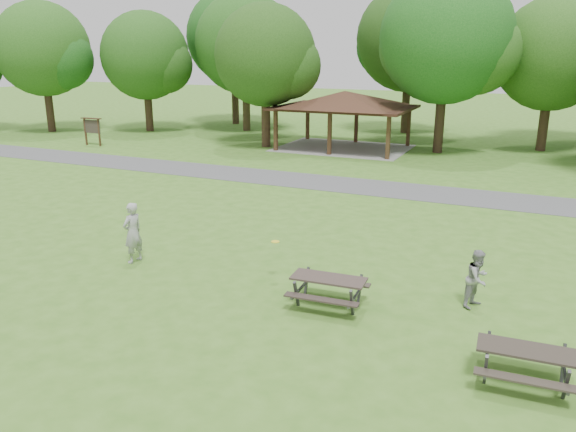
{
  "coord_description": "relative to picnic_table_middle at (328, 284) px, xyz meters",
  "views": [
    {
      "loc": [
        7.96,
        -11.37,
        6.31
      ],
      "look_at": [
        1.0,
        4.0,
        1.3
      ],
      "focal_mm": 35.0,
      "sensor_mm": 36.0,
      "label": 1
    }
  ],
  "objects": [
    {
      "name": "tree_row_b",
      "position": [
        -24.4,
        24.52,
        5.07
      ],
      "size": [
        7.14,
        6.8,
        9.28
      ],
      "color": "black",
      "rests_on": "ground"
    },
    {
      "name": "tree_row_a",
      "position": [
        -31.39,
        21.02,
        5.55
      ],
      "size": [
        7.56,
        7.2,
        9.97
      ],
      "color": "black",
      "rests_on": "ground"
    },
    {
      "name": "tree_deep_b",
      "position": [
        -5.38,
        32.02,
        6.29
      ],
      "size": [
        8.4,
        8.0,
        11.13
      ],
      "color": "#2F2015",
      "rests_on": "ground"
    },
    {
      "name": "picnic_table_middle",
      "position": [
        0.0,
        0.0,
        0.0
      ],
      "size": [
        1.96,
        1.62,
        0.81
      ],
      "color": "#322824",
      "rests_on": "ground"
    },
    {
      "name": "ground",
      "position": [
        -3.48,
        -1.01,
        -0.6
      ],
      "size": [
        160.0,
        160.0,
        0.0
      ],
      "primitive_type": "plane",
      "color": "#3E7020",
      "rests_on": "ground"
    },
    {
      "name": "tree_row_c",
      "position": [
        -17.38,
        28.02,
        5.94
      ],
      "size": [
        8.19,
        7.8,
        10.67
      ],
      "color": "#322416",
      "rests_on": "ground"
    },
    {
      "name": "tree_row_f",
      "position": [
        4.61,
        27.52,
        5.24
      ],
      "size": [
        7.35,
        7.0,
        9.55
      ],
      "color": "#322016",
      "rests_on": "ground"
    },
    {
      "name": "picnic_table_far",
      "position": [
        4.71,
        -1.7,
        -0.01
      ],
      "size": [
        1.9,
        1.56,
        0.8
      ],
      "color": "#2A241E",
      "rests_on": "ground"
    },
    {
      "name": "pavilion",
      "position": [
        -7.48,
        22.99,
        2.46
      ],
      "size": [
        8.6,
        7.01,
        3.76
      ],
      "color": "#362113",
      "rests_on": "ground"
    },
    {
      "name": "asphalt_path",
      "position": [
        -3.48,
        12.99,
        -0.59
      ],
      "size": [
        120.0,
        3.2,
        0.02
      ],
      "primitive_type": "cube",
      "color": "#4A4A4D",
      "rests_on": "ground"
    },
    {
      "name": "frisbee_thrower",
      "position": [
        -6.55,
        0.48,
        0.35
      ],
      "size": [
        0.54,
        0.75,
        1.9
      ],
      "primitive_type": "imported",
      "rotation": [
        0.0,
        0.0,
        -1.71
      ],
      "color": "#9D9D9F",
      "rests_on": "ground"
    },
    {
      "name": "tree_row_d",
      "position": [
        -12.4,
        21.52,
        5.17
      ],
      "size": [
        6.93,
        6.6,
        9.27
      ],
      "color": "#312015",
      "rests_on": "ground"
    },
    {
      "name": "frisbee_catcher",
      "position": [
        3.43,
        1.56,
        0.16
      ],
      "size": [
        0.82,
        0.91,
        1.52
      ],
      "primitive_type": "imported",
      "rotation": [
        0.0,
        0.0,
        1.16
      ],
      "color": "gray",
      "rests_on": "ground"
    },
    {
      "name": "tree_row_e",
      "position": [
        -1.38,
        24.02,
        6.18
      ],
      "size": [
        8.4,
        8.0,
        11.02
      ],
      "color": "black",
      "rests_on": "ground"
    },
    {
      "name": "notice_board",
      "position": [
        -23.48,
        16.99,
        0.71
      ],
      "size": [
        1.6,
        0.3,
        1.88
      ],
      "color": "#382214",
      "rests_on": "ground"
    },
    {
      "name": "frisbee_in_flight",
      "position": [
        -1.96,
        0.97,
        0.56
      ],
      "size": [
        0.24,
        0.24,
        0.02
      ],
      "color": "yellow",
      "rests_on": "ground"
    },
    {
      "name": "tree_deep_a",
      "position": [
        -20.38,
        31.52,
        6.53
      ],
      "size": [
        8.4,
        8.0,
        11.38
      ],
      "color": "#332116",
      "rests_on": "ground"
    }
  ]
}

